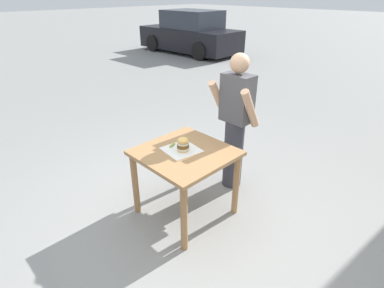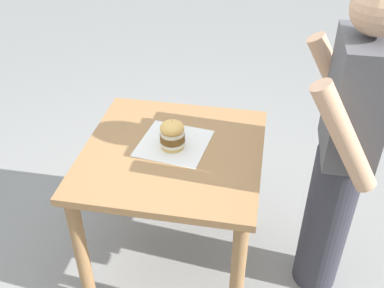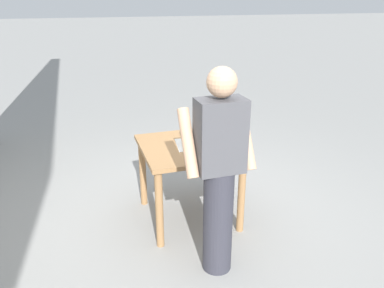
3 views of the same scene
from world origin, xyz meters
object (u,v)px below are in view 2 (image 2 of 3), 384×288
object	(u,v)px
pickle_spear	(175,128)
diner_across_table	(342,154)
patio_table	(173,172)
sandwich	(172,134)

from	to	relation	value
pickle_spear	diner_across_table	size ratio (longest dim) A/B	0.05
patio_table	diner_across_table	bearing A→B (deg)	89.29
sandwich	diner_across_table	size ratio (longest dim) A/B	0.11
diner_across_table	sandwich	bearing A→B (deg)	-92.52
diner_across_table	patio_table	bearing A→B (deg)	-90.71
sandwich	diner_across_table	xyz separation A→B (m)	(0.04, 0.82, 0.01)
patio_table	sandwich	size ratio (longest dim) A/B	4.96
patio_table	pickle_spear	bearing A→B (deg)	-172.50
sandwich	pickle_spear	bearing A→B (deg)	-173.15
sandwich	diner_across_table	distance (m)	0.82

